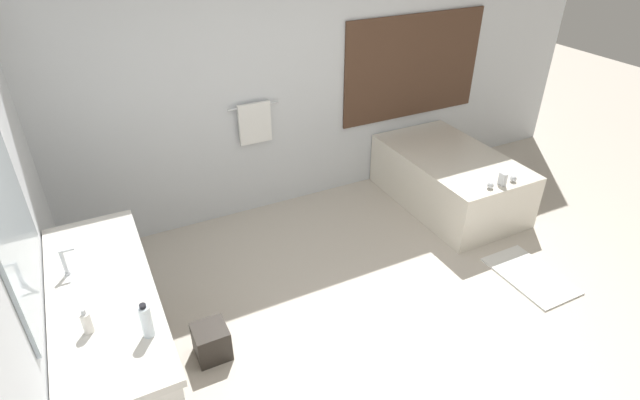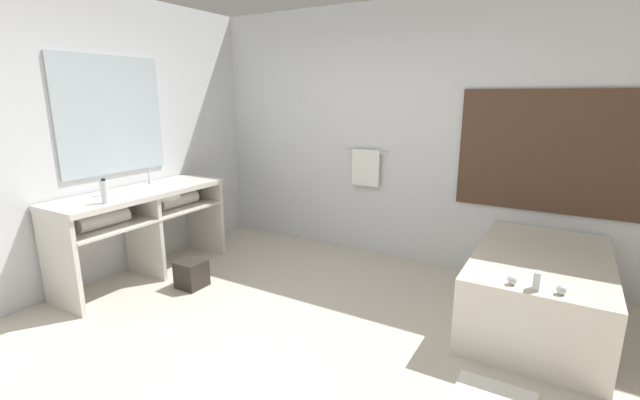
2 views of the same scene
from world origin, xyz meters
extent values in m
plane|color=beige|center=(0.00, 0.00, 0.00)|extent=(16.00, 16.00, 0.00)
cube|color=silver|center=(0.00, 2.23, 1.35)|extent=(7.40, 0.06, 2.70)
cube|color=#4C3323|center=(1.54, 2.19, 1.27)|extent=(1.70, 0.02, 1.10)
cylinder|color=silver|center=(-0.30, 2.16, 1.15)|extent=(0.50, 0.02, 0.02)
cube|color=white|center=(-0.30, 2.15, 0.98)|extent=(0.32, 0.04, 0.40)
cube|color=silver|center=(-2.23, 0.00, 1.35)|extent=(0.06, 7.40, 2.70)
cube|color=#B2C1CC|center=(-2.19, 0.44, 1.57)|extent=(0.02, 1.10, 1.10)
cube|color=silver|center=(-1.90, 0.44, 0.85)|extent=(0.59, 1.68, 0.05)
cube|color=silver|center=(-1.90, 0.44, 0.62)|extent=(0.56, 1.60, 0.02)
cylinder|color=white|center=(-1.90, 0.69, 0.81)|extent=(0.38, 0.38, 0.12)
cube|color=silver|center=(-1.90, 0.44, 0.41)|extent=(0.54, 0.04, 0.82)
cube|color=silver|center=(-1.90, 1.26, 0.41)|extent=(0.54, 0.04, 0.82)
cylinder|color=white|center=(-1.85, 0.02, 0.69)|extent=(0.13, 0.46, 0.13)
cylinder|color=white|center=(-1.85, 0.86, 0.69)|extent=(0.13, 0.46, 0.13)
cylinder|color=silver|center=(-2.06, 0.69, 0.88)|extent=(0.04, 0.04, 0.02)
cylinder|color=silver|center=(-2.06, 0.69, 0.97)|extent=(0.02, 0.02, 0.16)
cube|color=silver|center=(-2.02, 0.69, 1.04)|extent=(0.07, 0.01, 0.01)
cube|color=silver|center=(1.54, 1.40, 0.28)|extent=(0.95, 1.58, 0.57)
ellipsoid|color=white|center=(1.54, 1.40, 0.42)|extent=(0.68, 1.14, 0.30)
cube|color=silver|center=(1.54, 0.71, 0.63)|extent=(0.04, 0.07, 0.12)
sphere|color=silver|center=(1.40, 0.71, 0.60)|extent=(0.06, 0.06, 0.06)
sphere|color=silver|center=(1.68, 0.71, 0.60)|extent=(0.06, 0.06, 0.06)
cylinder|color=white|center=(-1.70, -0.03, 0.97)|extent=(0.06, 0.06, 0.19)
cylinder|color=black|center=(-1.70, -0.03, 1.08)|extent=(0.03, 0.03, 0.02)
cylinder|color=white|center=(-1.98, 0.14, 0.94)|extent=(0.05, 0.05, 0.13)
cylinder|color=silver|center=(-1.98, 0.14, 1.01)|extent=(0.02, 0.02, 0.03)
cube|color=#2D2823|center=(-1.31, 0.48, 0.13)|extent=(0.24, 0.24, 0.25)
cube|color=white|center=(1.41, 0.08, 0.01)|extent=(0.46, 0.75, 0.02)
camera|label=1|loc=(-1.74, -2.10, 2.86)|focal=28.00mm
camera|label=2|loc=(1.62, -2.13, 1.76)|focal=24.00mm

